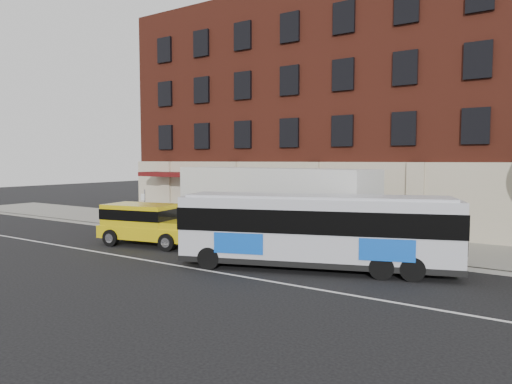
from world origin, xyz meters
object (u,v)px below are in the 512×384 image
Objects in this scene: city_bus at (316,229)px; shipping_container at (269,206)px; sign_pole at (144,207)px; yellow_suv at (146,222)px.

shipping_container is (-4.47, 3.80, 0.30)m from city_bus.
city_bus is at bearing -13.78° from sign_pole.
city_bus reaches higher than sign_pole.
sign_pole reaches higher than yellow_suv.
sign_pole is at bearing -175.54° from shipping_container.
yellow_suv is at bearing -41.99° from sign_pole.
sign_pole is 0.21× the size of shipping_container.
sign_pole is 0.23× the size of city_bus.
shipping_container is at bearing 4.46° from sign_pole.
city_bus is 9.42m from yellow_suv.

